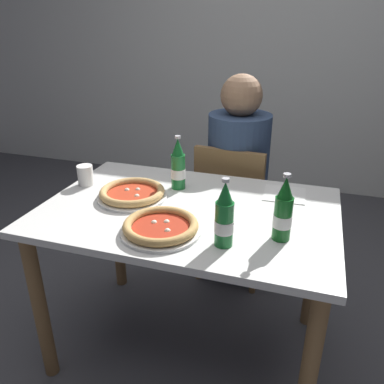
% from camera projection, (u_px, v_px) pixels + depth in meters
% --- Properties ---
extents(ground_plane, '(8.00, 8.00, 0.00)m').
position_uv_depth(ground_plane, '(189.00, 344.00, 1.90)').
color(ground_plane, '#4C4C51').
extents(back_wall_tiled, '(7.00, 0.10, 2.60)m').
position_uv_depth(back_wall_tiled, '(269.00, 40.00, 3.28)').
color(back_wall_tiled, white).
rests_on(back_wall_tiled, ground_plane).
extents(dining_table_main, '(1.20, 0.80, 0.75)m').
position_uv_depth(dining_table_main, '(188.00, 232.00, 1.64)').
color(dining_table_main, silver).
rests_on(dining_table_main, ground_plane).
extents(chair_behind_table, '(0.44, 0.44, 0.85)m').
position_uv_depth(chair_behind_table, '(233.00, 206.00, 2.22)').
color(chair_behind_table, olive).
rests_on(chair_behind_table, ground_plane).
extents(diner_seated, '(0.34, 0.34, 1.21)m').
position_uv_depth(diner_seated, '(237.00, 187.00, 2.22)').
color(diner_seated, '#2D3342').
rests_on(diner_seated, ground_plane).
extents(pizza_margherita_near, '(0.30, 0.30, 0.04)m').
position_uv_depth(pizza_margherita_near, '(132.00, 193.00, 1.68)').
color(pizza_margherita_near, white).
rests_on(pizza_margherita_near, dining_table_main).
extents(pizza_marinara_far, '(0.30, 0.30, 0.04)m').
position_uv_depth(pizza_marinara_far, '(161.00, 227.00, 1.41)').
color(pizza_marinara_far, white).
rests_on(pizza_marinara_far, dining_table_main).
extents(beer_bottle_left, '(0.07, 0.07, 0.25)m').
position_uv_depth(beer_bottle_left, '(283.00, 212.00, 1.33)').
color(beer_bottle_left, '#14591E').
rests_on(beer_bottle_left, dining_table_main).
extents(beer_bottle_center, '(0.07, 0.07, 0.25)m').
position_uv_depth(beer_bottle_center, '(178.00, 167.00, 1.74)').
color(beer_bottle_center, '#196B2D').
rests_on(beer_bottle_center, dining_table_main).
extents(beer_bottle_right, '(0.07, 0.07, 0.25)m').
position_uv_depth(beer_bottle_right, '(224.00, 218.00, 1.29)').
color(beer_bottle_right, '#196B2D').
rests_on(beer_bottle_right, dining_table_main).
extents(napkin_with_cutlery, '(0.19, 0.19, 0.01)m').
position_uv_depth(napkin_with_cutlery, '(285.00, 194.00, 1.71)').
color(napkin_with_cutlery, white).
rests_on(napkin_with_cutlery, dining_table_main).
extents(paper_cup, '(0.07, 0.07, 0.09)m').
position_uv_depth(paper_cup, '(85.00, 175.00, 1.80)').
color(paper_cup, white).
rests_on(paper_cup, dining_table_main).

